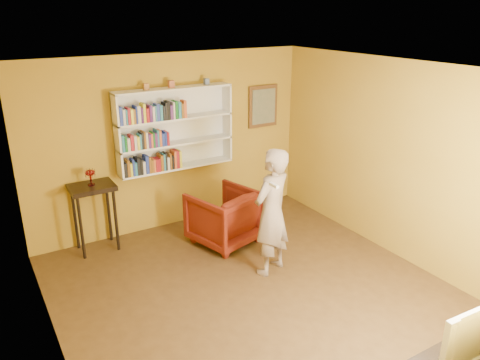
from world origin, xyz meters
The scene contains 15 objects.
room_shell centered at (0.00, 0.00, 1.02)m, with size 5.30×5.80×2.88m.
bookshelf centered at (0.00, 2.41, 1.59)m, with size 1.80×0.29×1.23m.
books_row_lower centered at (-0.39, 2.31, 1.13)m, with size 0.89×0.19×0.27m.
books_row_middle centered at (-0.51, 2.30, 1.50)m, with size 0.71×0.19×0.25m.
books_row_upper centered at (-0.35, 2.30, 1.89)m, with size 1.00×0.19×0.27m.
ornament_left centered at (-0.41, 2.35, 2.26)m, with size 0.07×0.07×0.09m, color #9E642D.
ornament_centre centered at (-0.03, 2.35, 2.27)m, with size 0.08×0.08×0.11m, color #A85538.
ornament_right centered at (0.54, 2.35, 2.26)m, with size 0.07×0.07×0.09m, color slate.
framed_painting centered at (1.65, 2.46, 1.75)m, with size 0.55×0.05×0.70m.
console_table centered at (-1.33, 2.25, 0.82)m, with size 0.61×0.46×0.99m.
ruby_lustre centered at (-1.33, 2.25, 1.15)m, with size 0.14×0.14×0.23m.
armchair centered at (0.35, 1.49, 0.41)m, with size 0.87×0.89×0.81m, color #4E0B05.
person centered at (0.47, 0.47, 0.85)m, with size 0.62×0.41×1.70m, color #806D5E.
game_remote centered at (0.21, 0.07, 1.40)m, with size 0.04×0.15×0.04m, color silver.
television centered at (0.64, -2.25, 0.82)m, with size 0.99×0.13×0.57m, color black.
Camera 1 is at (-2.69, -4.00, 3.31)m, focal length 35.00 mm.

